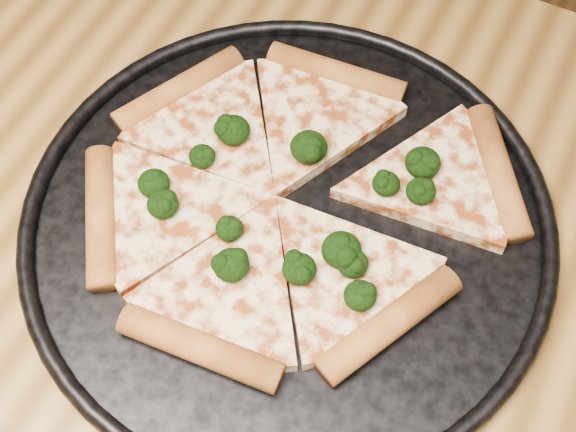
% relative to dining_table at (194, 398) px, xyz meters
% --- Properties ---
extents(dining_table, '(1.20, 0.90, 0.75)m').
position_rel_dining_table_xyz_m(dining_table, '(0.00, 0.00, 0.00)').
color(dining_table, olive).
rests_on(dining_table, ground).
extents(pizza_pan, '(0.41, 0.41, 0.02)m').
position_rel_dining_table_xyz_m(pizza_pan, '(0.02, 0.13, 0.10)').
color(pizza_pan, black).
rests_on(pizza_pan, dining_table).
extents(pizza, '(0.35, 0.31, 0.02)m').
position_rel_dining_table_xyz_m(pizza, '(0.01, 0.14, 0.11)').
color(pizza, '#FFDF9C').
rests_on(pizza, pizza_pan).
extents(broccoli_florets, '(0.21, 0.17, 0.02)m').
position_rel_dining_table_xyz_m(broccoli_florets, '(0.02, 0.14, 0.12)').
color(broccoli_florets, black).
rests_on(broccoli_florets, pizza).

